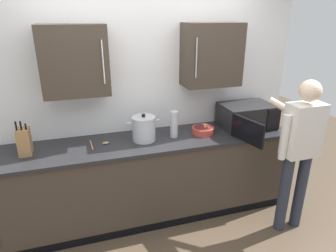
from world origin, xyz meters
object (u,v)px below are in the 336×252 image
object	(u,v)px
microwave_oven	(245,116)
stock_pot	(144,129)
fruit_bowl	(203,130)
person_figure	(299,145)
thermos_flask	(174,124)
knife_block	(24,142)
wooden_spoon	(99,144)

from	to	relation	value
microwave_oven	stock_pot	world-z (taller)	stock_pot
microwave_oven	fruit_bowl	xyz separation A→B (m)	(-0.53, -0.03, -0.09)
microwave_oven	person_figure	xyz separation A→B (m)	(0.20, -0.68, -0.09)
fruit_bowl	microwave_oven	bearing A→B (deg)	3.46
microwave_oven	person_figure	distance (m)	0.71
fruit_bowl	thermos_flask	bearing A→B (deg)	-179.98
thermos_flask	person_figure	distance (m)	1.25
stock_pot	person_figure	bearing A→B (deg)	-25.29
microwave_oven	thermos_flask	world-z (taller)	thermos_flask
microwave_oven	knife_block	size ratio (longest dim) A/B	2.47
microwave_oven	stock_pot	xyz separation A→B (m)	(-1.19, -0.02, -0.01)
stock_pot	fruit_bowl	world-z (taller)	stock_pot
wooden_spoon	person_figure	distance (m)	1.97
knife_block	thermos_flask	distance (m)	1.45
knife_block	wooden_spoon	xyz separation A→B (m)	(0.66, 0.02, -0.12)
wooden_spoon	person_figure	bearing A→B (deg)	-20.11
person_figure	wooden_spoon	bearing A→B (deg)	159.89
knife_block	thermos_flask	bearing A→B (deg)	-0.60
fruit_bowl	knife_block	xyz separation A→B (m)	(-1.78, 0.02, 0.09)
knife_block	person_figure	bearing A→B (deg)	-14.75
knife_block	wooden_spoon	world-z (taller)	knife_block
stock_pot	fruit_bowl	xyz separation A→B (m)	(0.66, -0.01, -0.09)
knife_block	wooden_spoon	bearing A→B (deg)	1.36
fruit_bowl	person_figure	bearing A→B (deg)	-41.52
fruit_bowl	person_figure	xyz separation A→B (m)	(0.73, -0.65, -0.00)
thermos_flask	person_figure	size ratio (longest dim) A/B	0.18
microwave_oven	person_figure	size ratio (longest dim) A/B	0.52
thermos_flask	person_figure	world-z (taller)	person_figure
microwave_oven	wooden_spoon	size ratio (longest dim) A/B	3.77
stock_pot	wooden_spoon	bearing A→B (deg)	177.36
fruit_bowl	thermos_flask	distance (m)	0.35
wooden_spoon	person_figure	xyz separation A→B (m)	(1.85, -0.68, 0.03)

